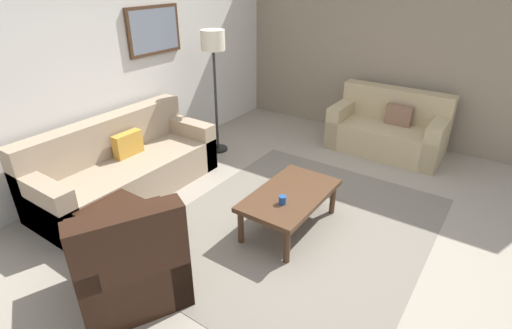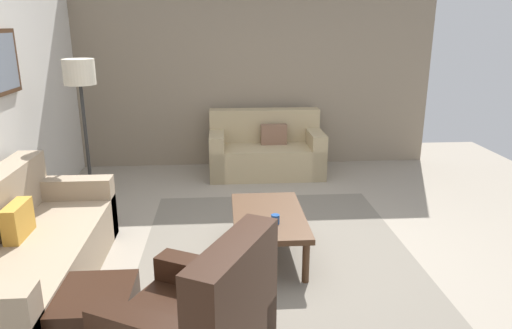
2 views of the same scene
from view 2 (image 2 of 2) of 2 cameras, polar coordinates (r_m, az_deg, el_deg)
name	(u,v)px [view 2 (image 2 of 2)]	position (r m, az deg, el deg)	size (l,w,h in m)	color
ground_plane	(277,253)	(4.48, 2.51, -10.65)	(8.00, 8.00, 0.00)	gray
stone_feature_panel	(254,70)	(6.99, -0.20, 11.36)	(0.12, 5.20, 2.80)	gray
area_rug	(277,253)	(4.48, 2.51, -10.61)	(3.01, 2.49, 0.01)	slate
couch_main	(16,258)	(4.19, -26.98, -10.06)	(2.20, 0.88, 0.88)	gray
couch_loveseat	(266,152)	(6.69, 1.16, 1.54)	(0.82, 1.56, 0.88)	tan
ottoman	(91,319)	(3.43, -19.34, -17.20)	(0.56, 0.56, 0.40)	black
coffee_table	(269,219)	(4.29, 1.53, -6.63)	(1.10, 0.64, 0.41)	#472D1C
cup	(275,219)	(4.06, 2.35, -6.62)	(0.07, 0.07, 0.08)	#1E478C
lamp_standing	(81,89)	(5.23, -20.41, 8.58)	(0.32, 0.32, 1.71)	black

